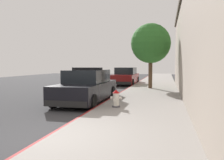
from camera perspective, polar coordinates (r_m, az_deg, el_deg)
ground_plane at (r=16.47m, az=-11.90°, el=-2.99°), size 32.32×60.00×0.20m
sidewalk_pavement at (r=14.92m, az=9.46°, el=-3.00°), size 3.43×60.00×0.14m
curb_painted_edge at (r=15.14m, az=2.81°, el=-2.86°), size 0.08×60.00×0.14m
police_cruiser at (r=11.28m, az=-6.17°, el=-1.70°), size 1.94×4.84×1.68m
parked_car_silver_ahead at (r=21.30m, az=3.38°, el=0.87°), size 1.94×4.84×1.56m
fire_hydrant at (r=9.24m, az=0.97°, el=-4.50°), size 0.44×0.40×0.76m
street_tree at (r=16.97m, az=9.42°, el=8.77°), size 2.81×2.81×4.59m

